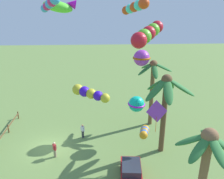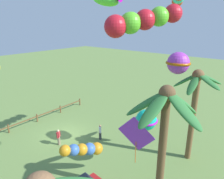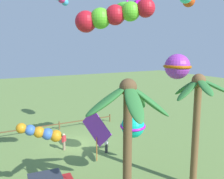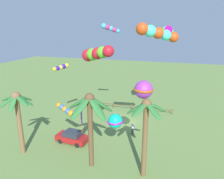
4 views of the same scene
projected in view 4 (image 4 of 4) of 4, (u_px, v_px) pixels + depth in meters
The scene contains 17 objects.
ground_plane at pixel (126, 122), 31.86m from camera, with size 120.00×120.00×0.00m, color olive.
palm_tree_0 at pixel (90, 112), 20.22m from camera, with size 4.75×4.81×7.80m.
palm_tree_1 at pixel (146, 121), 18.72m from camera, with size 3.65×3.84×7.79m.
palm_tree_2 at pixel (18, 109), 22.57m from camera, with size 3.94×3.53×7.23m.
rail_fence at pixel (132, 107), 36.26m from camera, with size 13.50×0.12×0.95m.
parked_car_0 at pixel (72, 137), 25.96m from camera, with size 4.04×2.05×1.51m.
spectator_0 at pixel (115, 118), 31.13m from camera, with size 0.49×0.39×1.59m.
spectator_1 at pixel (133, 128), 28.03m from camera, with size 0.43×0.43×1.59m.
kite_tube_0 at pixel (156, 33), 18.50m from camera, with size 3.63×2.40×1.72m.
kite_fish_1 at pixel (167, 31), 25.33m from camera, with size 1.85×3.58×1.66m.
kite_ball_2 at pixel (115, 121), 22.25m from camera, with size 2.46×2.46×1.58m.
kite_tube_3 at pixel (62, 67), 27.17m from camera, with size 1.44×2.18×0.83m.
kite_diamond_4 at pixel (81, 116), 21.85m from camera, with size 0.89×2.06×3.09m.
kite_tube_5 at pixel (65, 110), 24.12m from camera, with size 2.45×1.12×1.26m.
kite_ball_6 at pixel (144, 90), 19.51m from camera, with size 2.26×2.26×1.72m.
kite_tube_7 at pixel (110, 28), 26.86m from camera, with size 2.20×1.75×1.28m.
kite_tube_8 at pixel (96, 54), 20.45m from camera, with size 4.01×3.21×1.88m.
Camera 4 is at (-6.53, 28.52, 13.69)m, focal length 33.88 mm.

